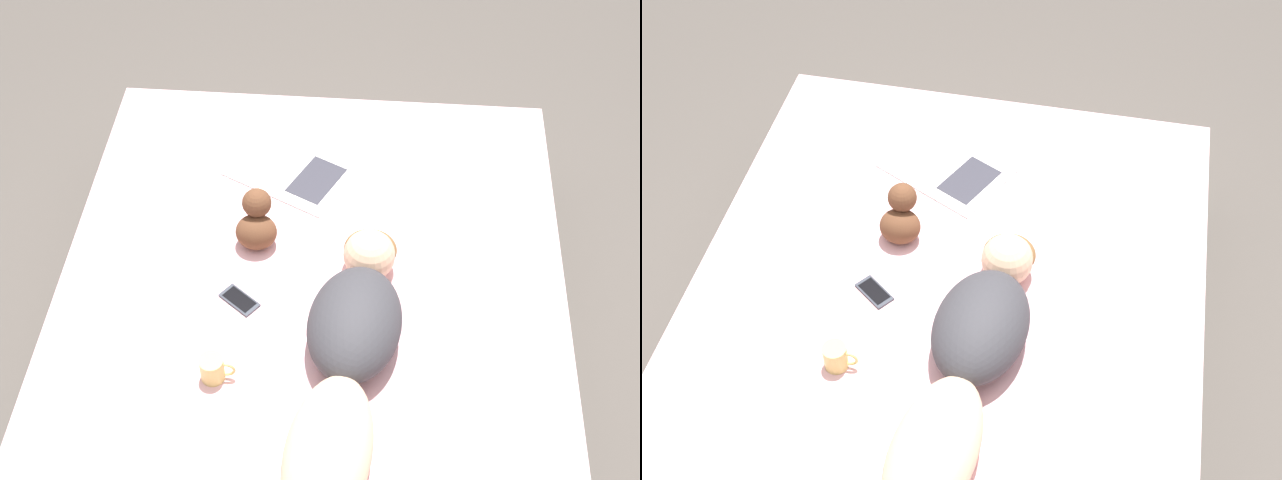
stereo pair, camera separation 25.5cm
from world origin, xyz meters
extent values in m
plane|color=#4C4742|center=(0.00, 0.00, 0.00)|extent=(12.00, 12.00, 0.00)
cube|color=beige|center=(0.00, 0.00, 0.16)|extent=(1.81, 2.25, 0.32)
cube|color=beige|center=(0.00, 0.00, 0.43)|extent=(1.75, 2.19, 0.21)
ellipsoid|color=#DBB28E|center=(0.11, -0.59, 0.62)|extent=(0.31, 0.55, 0.18)
ellipsoid|color=#333338|center=(0.16, -0.14, 0.64)|extent=(0.35, 0.48, 0.20)
ellipsoid|color=brown|center=(0.20, 0.18, 0.63)|extent=(0.20, 0.19, 0.10)
sphere|color=#DBB28E|center=(0.19, 0.16, 0.62)|extent=(0.18, 0.18, 0.18)
cube|color=white|center=(-0.23, 0.70, 0.54)|extent=(0.34, 0.39, 0.01)
cube|color=white|center=(-0.02, 0.59, 0.54)|extent=(0.34, 0.39, 0.01)
cube|color=#2D2D38|center=(-0.02, 0.59, 0.54)|extent=(0.23, 0.27, 0.00)
cylinder|color=tan|center=(-0.28, -0.31, 0.58)|extent=(0.08, 0.08, 0.09)
cylinder|color=black|center=(-0.28, -0.31, 0.62)|extent=(0.07, 0.07, 0.01)
torus|color=tan|center=(-0.23, -0.31, 0.58)|extent=(0.06, 0.01, 0.06)
cube|color=#333842|center=(-0.24, 0.00, 0.54)|extent=(0.15, 0.14, 0.01)
cube|color=black|center=(-0.24, 0.00, 0.54)|extent=(0.12, 0.11, 0.00)
ellipsoid|color=brown|center=(-0.21, 0.26, 0.60)|extent=(0.15, 0.13, 0.13)
sphere|color=brown|center=(-0.21, 0.31, 0.69)|extent=(0.10, 0.10, 0.10)
camera|label=1|loc=(0.18, -1.82, 2.93)|focal=50.00mm
camera|label=2|loc=(0.43, -1.79, 2.93)|focal=50.00mm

